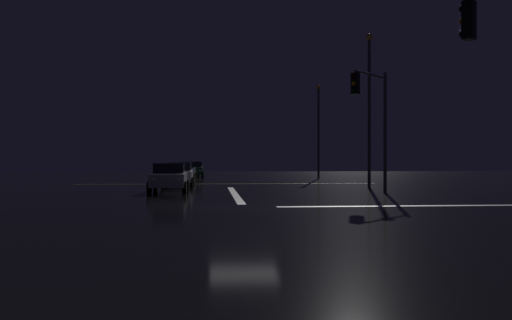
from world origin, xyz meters
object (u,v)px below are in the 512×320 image
sedan_white (179,174)px  traffic_signal_ne (373,109)px  sedan_silver (169,177)px  sedan_green (194,169)px  sedan_gray (185,170)px  streetlamp_right_far (318,124)px  streetlamp_right_near (369,100)px  sedan_orange (190,168)px  sedan_blue (181,172)px

sedan_white → traffic_signal_ne: bearing=-40.7°
sedan_silver → sedan_green: (0.54, 24.37, 0.00)m
sedan_green → traffic_signal_ne: traffic_signal_ne is taller
sedan_gray → streetlamp_right_far: size_ratio=0.50×
streetlamp_right_near → sedan_silver: bearing=-164.3°
sedan_gray → traffic_signal_ne: bearing=-63.1°
sedan_silver → sedan_gray: size_ratio=1.00×
sedan_gray → sedan_green: same height
sedan_gray → sedan_orange: size_ratio=1.00×
sedan_blue → sedan_orange: bearing=89.9°
sedan_silver → sedan_green: size_ratio=1.00×
sedan_green → streetlamp_right_near: size_ratio=0.45×
sedan_white → streetlamp_right_far: (12.10, 13.14, 4.25)m
sedan_silver → sedan_blue: same height
sedan_blue → streetlamp_right_far: (12.26, 7.18, 4.25)m
sedan_silver → sedan_orange: same height
sedan_gray → traffic_signal_ne: traffic_signal_ne is taller
sedan_blue → streetlamp_right_near: (12.26, -8.82, 4.75)m
sedan_silver → sedan_blue: bearing=90.2°
sedan_silver → sedan_orange: (-0.01, 29.61, 0.00)m
traffic_signal_ne → sedan_blue: bearing=125.4°
sedan_silver → sedan_blue: (-0.03, 12.27, 0.00)m
sedan_blue → sedan_gray: size_ratio=1.00×
traffic_signal_ne → sedan_white: bearing=139.3°
sedan_white → traffic_signal_ne: traffic_signal_ne is taller
sedan_blue → traffic_signal_ne: traffic_signal_ne is taller
sedan_blue → traffic_signal_ne: bearing=-54.6°
streetlamp_right_far → streetlamp_right_near: streetlamp_right_near is taller
sedan_silver → sedan_gray: bearing=90.2°
sedan_white → sedan_gray: (-0.18, 12.02, 0.00)m
sedan_white → sedan_blue: same height
sedan_white → streetlamp_right_near: 13.31m
sedan_silver → streetlamp_right_near: 13.56m
sedan_gray → traffic_signal_ne: 23.83m
sedan_blue → traffic_signal_ne: size_ratio=0.68×
sedan_orange → sedan_green: bearing=-84.0°
sedan_silver → traffic_signal_ne: (10.59, -2.69, 3.55)m
sedan_orange → streetlamp_right_far: (12.24, -10.16, 4.25)m
sedan_orange → streetlamp_right_near: 29.27m
sedan_blue → sedan_green: bearing=87.3°
streetlamp_right_far → sedan_green: bearing=157.1°
streetlamp_right_near → traffic_signal_ne: bearing=-104.9°
sedan_silver → streetlamp_right_near: (12.23, 3.45, 4.75)m
streetlamp_right_near → streetlamp_right_far: bearing=90.0°
sedan_green → streetlamp_right_far: 13.37m
sedan_blue → sedan_gray: 6.06m
sedan_gray → sedan_orange: same height
sedan_green → streetlamp_right_far: (11.69, -4.93, 4.25)m
sedan_silver → sedan_blue: 12.27m
traffic_signal_ne → sedan_gray: bearing=116.9°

